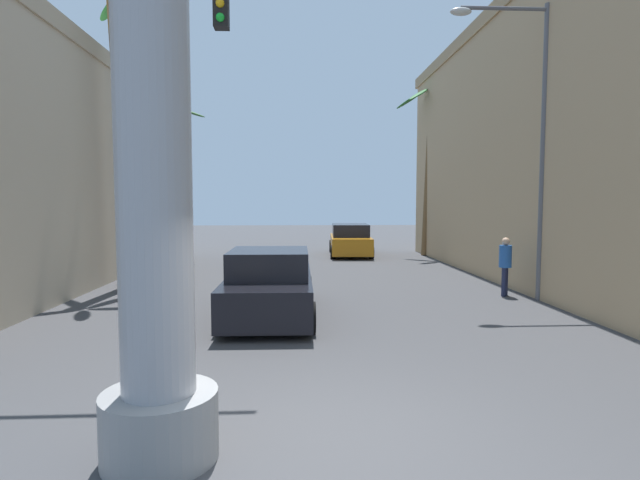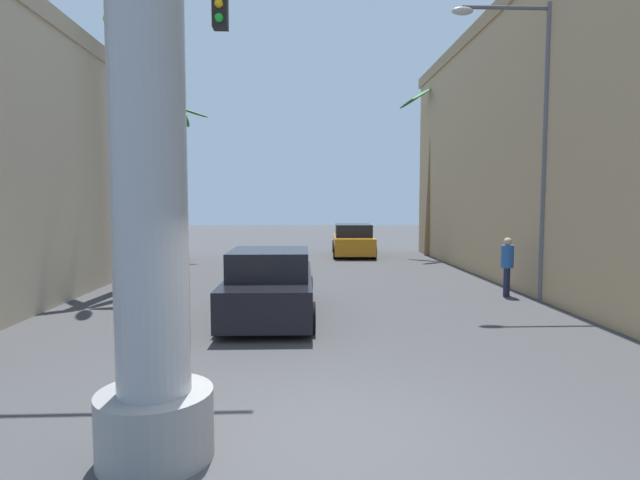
{
  "view_description": "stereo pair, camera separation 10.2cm",
  "coord_description": "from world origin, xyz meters",
  "px_view_note": "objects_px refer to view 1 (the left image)",
  "views": [
    {
      "loc": [
        -0.54,
        -5.3,
        2.62
      ],
      "look_at": [
        0.0,
        5.03,
        1.84
      ],
      "focal_mm": 28.0,
      "sensor_mm": 36.0,
      "label": 1
    },
    {
      "loc": [
        -0.44,
        -5.3,
        2.62
      ],
      "look_at": [
        0.0,
        5.03,
        1.84
      ],
      "focal_mm": 28.0,
      "sensor_mm": 36.0,
      "label": 2
    }
  ],
  "objects_px": {
    "street_lamp": "(530,125)",
    "car_lead": "(270,285)",
    "car_far": "(350,240)",
    "pedestrian_far_left": "(167,245)",
    "palm_tree_far_right": "(429,153)",
    "traffic_light_mast": "(45,89)",
    "pedestrian_mid_right": "(505,262)",
    "palm_tree_mid_left": "(124,115)",
    "palm_tree_far_left": "(177,167)"
  },
  "relations": [
    {
      "from": "pedestrian_mid_right",
      "to": "palm_tree_far_right",
      "type": "bearing_deg",
      "value": 86.07
    },
    {
      "from": "traffic_light_mast",
      "to": "palm_tree_far_left",
      "type": "relative_size",
      "value": 0.89
    },
    {
      "from": "street_lamp",
      "to": "palm_tree_far_right",
      "type": "xyz_separation_m",
      "value": [
        0.49,
        11.66,
        0.41
      ]
    },
    {
      "from": "car_lead",
      "to": "palm_tree_far_left",
      "type": "height_order",
      "value": "palm_tree_far_left"
    },
    {
      "from": "pedestrian_mid_right",
      "to": "palm_tree_mid_left",
      "type": "bearing_deg",
      "value": 169.25
    },
    {
      "from": "palm_tree_far_right",
      "to": "traffic_light_mast",
      "type": "bearing_deg",
      "value": -123.25
    },
    {
      "from": "palm_tree_far_left",
      "to": "pedestrian_far_left",
      "type": "relative_size",
      "value": 4.32
    },
    {
      "from": "palm_tree_mid_left",
      "to": "street_lamp",
      "type": "bearing_deg",
      "value": -13.71
    },
    {
      "from": "traffic_light_mast",
      "to": "palm_tree_mid_left",
      "type": "distance_m",
      "value": 7.51
    },
    {
      "from": "palm_tree_far_right",
      "to": "pedestrian_far_left",
      "type": "relative_size",
      "value": 5.01
    },
    {
      "from": "street_lamp",
      "to": "pedestrian_far_left",
      "type": "height_order",
      "value": "street_lamp"
    },
    {
      "from": "palm_tree_far_left",
      "to": "pedestrian_mid_right",
      "type": "height_order",
      "value": "palm_tree_far_left"
    },
    {
      "from": "street_lamp",
      "to": "traffic_light_mast",
      "type": "bearing_deg",
      "value": -155.7
    },
    {
      "from": "pedestrian_far_left",
      "to": "car_lead",
      "type": "bearing_deg",
      "value": -61.73
    },
    {
      "from": "street_lamp",
      "to": "palm_tree_mid_left",
      "type": "xyz_separation_m",
      "value": [
        -11.37,
        2.77,
        0.62
      ]
    },
    {
      "from": "street_lamp",
      "to": "palm_tree_far_right",
      "type": "distance_m",
      "value": 11.68
    },
    {
      "from": "traffic_light_mast",
      "to": "pedestrian_mid_right",
      "type": "distance_m",
      "value": 11.74
    },
    {
      "from": "palm_tree_far_right",
      "to": "pedestrian_mid_right",
      "type": "relative_size",
      "value": 5.02
    },
    {
      "from": "palm_tree_mid_left",
      "to": "car_lead",
      "type": "bearing_deg",
      "value": -42.4
    },
    {
      "from": "street_lamp",
      "to": "palm_tree_far_right",
      "type": "bearing_deg",
      "value": 87.6
    },
    {
      "from": "street_lamp",
      "to": "car_lead",
      "type": "bearing_deg",
      "value": -167.93
    },
    {
      "from": "street_lamp",
      "to": "pedestrian_mid_right",
      "type": "distance_m",
      "value": 3.77
    },
    {
      "from": "palm_tree_far_right",
      "to": "palm_tree_far_left",
      "type": "height_order",
      "value": "palm_tree_far_right"
    },
    {
      "from": "traffic_light_mast",
      "to": "car_lead",
      "type": "distance_m",
      "value": 5.96
    },
    {
      "from": "palm_tree_mid_left",
      "to": "palm_tree_far_left",
      "type": "relative_size",
      "value": 1.27
    },
    {
      "from": "car_far",
      "to": "pedestrian_mid_right",
      "type": "distance_m",
      "value": 11.56
    },
    {
      "from": "car_far",
      "to": "pedestrian_far_left",
      "type": "distance_m",
      "value": 9.27
    },
    {
      "from": "street_lamp",
      "to": "palm_tree_mid_left",
      "type": "height_order",
      "value": "palm_tree_mid_left"
    },
    {
      "from": "car_lead",
      "to": "pedestrian_far_left",
      "type": "distance_m",
      "value": 9.3
    },
    {
      "from": "street_lamp",
      "to": "palm_tree_far_left",
      "type": "bearing_deg",
      "value": 136.93
    },
    {
      "from": "car_far",
      "to": "pedestrian_far_left",
      "type": "xyz_separation_m",
      "value": [
        -7.77,
        -5.06,
        0.22
      ]
    },
    {
      "from": "traffic_light_mast",
      "to": "pedestrian_far_left",
      "type": "xyz_separation_m",
      "value": [
        -0.99,
        11.34,
        -3.47
      ]
    },
    {
      "from": "car_lead",
      "to": "pedestrian_far_left",
      "type": "height_order",
      "value": "pedestrian_far_left"
    },
    {
      "from": "street_lamp",
      "to": "traffic_light_mast",
      "type": "relative_size",
      "value": 1.23
    },
    {
      "from": "traffic_light_mast",
      "to": "palm_tree_mid_left",
      "type": "bearing_deg",
      "value": 99.29
    },
    {
      "from": "car_lead",
      "to": "pedestrian_mid_right",
      "type": "relative_size",
      "value": 3.02
    },
    {
      "from": "car_lead",
      "to": "pedestrian_mid_right",
      "type": "height_order",
      "value": "pedestrian_mid_right"
    },
    {
      "from": "palm_tree_mid_left",
      "to": "pedestrian_mid_right",
      "type": "xyz_separation_m",
      "value": [
        11.11,
        -2.11,
        -4.32
      ]
    },
    {
      "from": "car_lead",
      "to": "palm_tree_mid_left",
      "type": "xyz_separation_m",
      "value": [
        -4.62,
        4.22,
        4.58
      ]
    },
    {
      "from": "palm_tree_far_right",
      "to": "pedestrian_far_left",
      "type": "height_order",
      "value": "palm_tree_far_right"
    },
    {
      "from": "car_far",
      "to": "palm_tree_mid_left",
      "type": "relative_size",
      "value": 0.52
    },
    {
      "from": "street_lamp",
      "to": "car_lead",
      "type": "height_order",
      "value": "street_lamp"
    },
    {
      "from": "car_lead",
      "to": "pedestrian_mid_right",
      "type": "bearing_deg",
      "value": 18.03
    },
    {
      "from": "pedestrian_far_left",
      "to": "street_lamp",
      "type": "bearing_deg",
      "value": -31.16
    },
    {
      "from": "car_lead",
      "to": "car_far",
      "type": "bearing_deg",
      "value": 75.74
    },
    {
      "from": "pedestrian_mid_right",
      "to": "traffic_light_mast",
      "type": "bearing_deg",
      "value": -152.03
    },
    {
      "from": "street_lamp",
      "to": "car_far",
      "type": "distance_m",
      "value": 12.89
    },
    {
      "from": "car_far",
      "to": "palm_tree_far_right",
      "type": "xyz_separation_m",
      "value": [
        3.87,
        -0.14,
        4.33
      ]
    },
    {
      "from": "car_far",
      "to": "pedestrian_far_left",
      "type": "relative_size",
      "value": 2.88
    },
    {
      "from": "street_lamp",
      "to": "car_lead",
      "type": "xyz_separation_m",
      "value": [
        -6.75,
        -1.44,
        -3.96
      ]
    }
  ]
}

